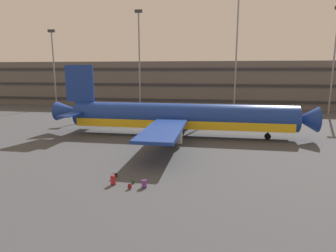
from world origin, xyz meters
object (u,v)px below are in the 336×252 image
at_px(suitcase_large, 144,184).
at_px(backpack_scuffed, 133,181).
at_px(airliner, 178,117).
at_px(suitcase_silver, 113,180).
at_px(backpack_teal, 130,187).
at_px(backpack_orange, 116,175).

xyz_separation_m(suitcase_large, backpack_scuffed, (-1.21, 0.76, -0.17)).
bearing_deg(backpack_scuffed, airliner, 85.10).
xyz_separation_m(suitcase_large, suitcase_silver, (-2.84, 0.17, 0.08)).
height_order(suitcase_silver, backpack_teal, suitcase_silver).
relative_size(suitcase_large, backpack_teal, 1.54).
distance_m(backpack_teal, backpack_scuffed, 1.31).
bearing_deg(suitcase_silver, backpack_orange, 102.19).
relative_size(backpack_teal, backpack_scuffed, 1.16).
height_order(suitcase_large, backpack_scuffed, suitcase_large).
bearing_deg(backpack_teal, airliner, 85.64).
bearing_deg(suitcase_silver, airliner, 80.62).
bearing_deg(backpack_scuffed, suitcase_large, -32.20).
distance_m(suitcase_silver, backpack_teal, 1.87).
distance_m(airliner, backpack_teal, 20.84).
xyz_separation_m(suitcase_silver, backpack_orange, (-0.39, 1.81, -0.25)).
distance_m(suitcase_large, backpack_teal, 1.26).
bearing_deg(suitcase_silver, backpack_teal, -22.46).
bearing_deg(airliner, suitcase_large, -91.27).
relative_size(suitcase_silver, backpack_orange, 2.35).
height_order(backpack_scuffed, backpack_orange, backpack_scuffed).
relative_size(airliner, suitcase_silver, 36.77).
xyz_separation_m(backpack_teal, backpack_orange, (-2.11, 2.52, -0.04)).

